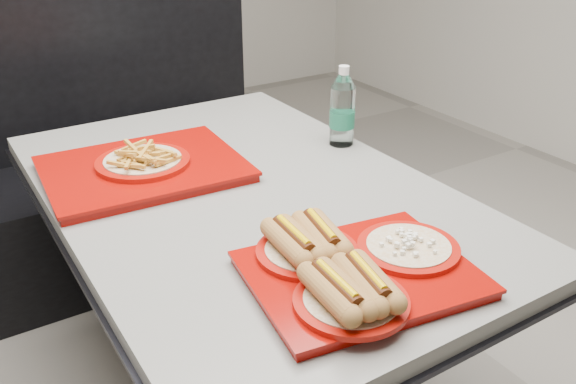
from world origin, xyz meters
TOP-DOWN VIEW (x-y plane):
  - diner_table at (0.00, 0.00)m, footprint 0.92×1.42m
  - booth_bench at (0.00, 1.09)m, footprint 1.30×0.57m
  - tray_near at (-0.02, -0.47)m, footprint 0.47×0.40m
  - tray_far at (-0.19, 0.22)m, footprint 0.53×0.43m
  - water_bottle at (0.39, 0.12)m, footprint 0.07×0.07m

SIDE VIEW (x-z plane):
  - booth_bench at x=0.00m, z-range -0.27..1.08m
  - diner_table at x=0.00m, z-range 0.21..0.96m
  - tray_far at x=-0.19m, z-range 0.73..0.83m
  - tray_near at x=-0.02m, z-range 0.74..0.83m
  - water_bottle at x=0.39m, z-range 0.73..0.97m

